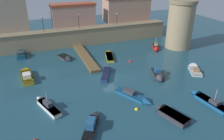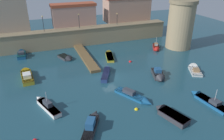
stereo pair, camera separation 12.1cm
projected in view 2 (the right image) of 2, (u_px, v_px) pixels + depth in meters
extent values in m
plane|color=#1E4756|center=(109.00, 77.00, 40.26)|extent=(110.05, 110.05, 0.00)
cube|color=#9E8966|center=(83.00, 37.00, 56.11)|extent=(46.34, 3.10, 4.18)
cube|color=#817053|center=(83.00, 28.00, 55.15)|extent=(46.34, 3.40, 0.24)
cube|color=tan|center=(8.00, 14.00, 51.39)|extent=(9.09, 5.06, 8.39)
cube|color=tan|center=(74.00, 16.00, 56.54)|extent=(11.06, 3.78, 5.17)
cube|color=#A3472D|center=(73.00, 5.00, 55.27)|extent=(11.50, 3.93, 0.70)
cube|color=tan|center=(127.00, 10.00, 61.95)|extent=(12.79, 5.44, 6.28)
cylinder|color=#9E8966|center=(180.00, 26.00, 52.59)|extent=(6.16, 6.16, 10.83)
cylinder|color=#867556|center=(184.00, 1.00, 50.06)|extent=(6.65, 6.65, 0.80)
cube|color=brown|center=(86.00, 57.00, 48.27)|extent=(2.01, 15.93, 0.60)
cylinder|color=#473720|center=(83.00, 47.00, 53.91)|extent=(0.20, 0.20, 0.70)
cylinder|color=#473720|center=(86.00, 51.00, 51.22)|extent=(0.20, 0.20, 0.70)
cylinder|color=#473720|center=(90.00, 56.00, 48.54)|extent=(0.20, 0.20, 0.70)
cylinder|color=#473720|center=(94.00, 61.00, 45.86)|extent=(0.20, 0.20, 0.70)
cylinder|color=#473720|center=(98.00, 67.00, 43.17)|extent=(0.20, 0.20, 0.70)
cylinder|color=black|center=(43.00, 24.00, 51.33)|extent=(0.12, 0.12, 3.44)
sphere|color=#F9D172|center=(42.00, 16.00, 50.52)|extent=(0.32, 0.32, 0.32)
cylinder|color=black|center=(79.00, 22.00, 54.13)|extent=(0.12, 0.12, 3.27)
sphere|color=#F9D172|center=(79.00, 14.00, 53.35)|extent=(0.32, 0.32, 0.32)
cylinder|color=black|center=(117.00, 20.00, 57.53)|extent=(0.12, 0.12, 2.70)
sphere|color=#F9D172|center=(117.00, 14.00, 56.88)|extent=(0.32, 0.32, 0.32)
cube|color=gold|center=(110.00, 57.00, 48.33)|extent=(2.71, 5.48, 0.53)
cone|color=gold|center=(108.00, 52.00, 51.28)|extent=(1.67, 1.70, 1.37)
cube|color=#576616|center=(110.00, 56.00, 48.23)|extent=(2.77, 5.59, 0.08)
cube|color=red|center=(156.00, 47.00, 53.84)|extent=(2.74, 3.70, 0.83)
cone|color=red|center=(157.00, 50.00, 51.90)|extent=(1.56, 1.43, 1.26)
cube|color=#53110D|center=(156.00, 46.00, 53.68)|extent=(2.79, 3.77, 0.08)
cube|color=olive|center=(156.00, 44.00, 53.56)|extent=(1.25, 1.44, 0.55)
cube|color=#99B7C6|center=(156.00, 45.00, 53.00)|extent=(0.66, 0.37, 0.33)
cylinder|color=#B2B2B7|center=(156.00, 41.00, 53.54)|extent=(0.08, 0.08, 2.03)
cube|color=#333338|center=(90.00, 130.00, 26.77)|extent=(3.59, 5.18, 0.64)
cone|color=#333338|center=(96.00, 114.00, 29.67)|extent=(1.74, 1.81, 1.22)
cube|color=black|center=(90.00, 128.00, 26.65)|extent=(3.67, 5.29, 0.08)
cube|color=navy|center=(90.00, 123.00, 26.63)|extent=(1.66, 1.91, 0.97)
cube|color=#99B7C6|center=(92.00, 119.00, 27.34)|extent=(0.82, 0.48, 0.58)
cube|color=white|center=(49.00, 108.00, 30.89)|extent=(3.01, 5.27, 0.67)
cone|color=white|center=(39.00, 98.00, 33.06)|extent=(1.57, 1.72, 1.14)
cube|color=#7B5A5F|center=(48.00, 106.00, 30.76)|extent=(3.07, 5.37, 0.08)
cube|color=#333842|center=(48.00, 103.00, 30.72)|extent=(1.27, 1.81, 0.69)
cube|color=#99B7C6|center=(45.00, 101.00, 31.26)|extent=(0.62, 0.29, 0.42)
cylinder|color=#B2B2B7|center=(47.00, 99.00, 30.46)|extent=(0.08, 0.08, 2.17)
cube|color=#195689|center=(130.00, 95.00, 34.13)|extent=(3.75, 5.34, 0.48)
cone|color=#195689|center=(148.00, 103.00, 32.18)|extent=(1.84, 1.87, 1.34)
cube|color=#092F40|center=(130.00, 94.00, 34.04)|extent=(3.83, 5.45, 0.08)
cube|color=#333842|center=(129.00, 92.00, 34.03)|extent=(1.74, 2.19, 0.61)
cube|color=gold|center=(27.00, 77.00, 39.17)|extent=(2.28, 5.40, 0.79)
cone|color=gold|center=(25.00, 70.00, 41.85)|extent=(1.88, 1.54, 1.77)
cube|color=brown|center=(27.00, 76.00, 39.02)|extent=(2.33, 5.51, 0.08)
cube|color=silver|center=(27.00, 75.00, 38.24)|extent=(1.46, 1.77, 0.73)
cube|color=#333338|center=(158.00, 74.00, 40.38)|extent=(2.88, 4.12, 0.84)
cone|color=#333338|center=(161.00, 80.00, 38.27)|extent=(1.93, 1.53, 1.69)
cube|color=black|center=(158.00, 72.00, 40.22)|extent=(2.93, 4.20, 0.08)
cube|color=navy|center=(158.00, 70.00, 40.10)|extent=(1.55, 1.66, 0.69)
cube|color=#195689|center=(211.00, 103.00, 32.04)|extent=(2.13, 5.41, 0.53)
cone|color=#195689|center=(194.00, 93.00, 34.65)|extent=(1.58, 1.56, 1.41)
cube|color=#0C224A|center=(212.00, 102.00, 31.94)|extent=(2.17, 5.52, 0.08)
cube|color=#333842|center=(215.00, 102.00, 31.37)|extent=(1.33, 1.53, 0.54)
cylinder|color=#B2B2B7|center=(216.00, 96.00, 31.12)|extent=(0.08, 0.08, 2.29)
cube|color=#333338|center=(65.00, 57.00, 48.17)|extent=(2.87, 3.68, 0.59)
cone|color=#333338|center=(70.00, 60.00, 46.82)|extent=(1.94, 1.47, 1.73)
cube|color=black|center=(65.00, 56.00, 48.06)|extent=(2.93, 3.75, 0.08)
cube|color=navy|center=(106.00, 75.00, 40.18)|extent=(3.31, 5.16, 0.79)
cone|color=navy|center=(108.00, 67.00, 43.10)|extent=(1.57, 1.72, 1.06)
cube|color=#151A3A|center=(106.00, 73.00, 40.03)|extent=(3.37, 5.27, 0.08)
cube|color=#195689|center=(22.00, 55.00, 48.92)|extent=(1.82, 3.79, 0.78)
cone|color=#195689|center=(22.00, 52.00, 50.92)|extent=(1.68, 1.09, 1.65)
cube|color=#0B3336|center=(21.00, 54.00, 48.77)|extent=(1.86, 3.87, 0.08)
cube|color=#333842|center=(21.00, 53.00, 48.44)|extent=(1.33, 1.51, 0.58)
cube|color=#99B7C6|center=(21.00, 52.00, 49.06)|extent=(1.17, 0.08, 0.35)
cube|color=silver|center=(195.00, 71.00, 41.86)|extent=(3.54, 4.55, 0.45)
cone|color=silver|center=(192.00, 66.00, 44.21)|extent=(2.09, 1.84, 1.75)
cube|color=#4A6C6D|center=(195.00, 70.00, 41.78)|extent=(3.61, 4.64, 0.08)
cube|color=olive|center=(196.00, 70.00, 41.25)|extent=(1.51, 1.58, 0.53)
cube|color=#333338|center=(174.00, 117.00, 28.97)|extent=(2.92, 4.42, 0.79)
cone|color=#333338|center=(159.00, 108.00, 30.78)|extent=(1.93, 1.60, 1.66)
cube|color=black|center=(174.00, 114.00, 28.82)|extent=(2.97, 4.51, 0.08)
sphere|color=red|center=(130.00, 62.00, 46.50)|extent=(0.61, 0.61, 0.61)
sphere|color=yellow|center=(136.00, 110.00, 31.06)|extent=(0.58, 0.58, 0.58)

